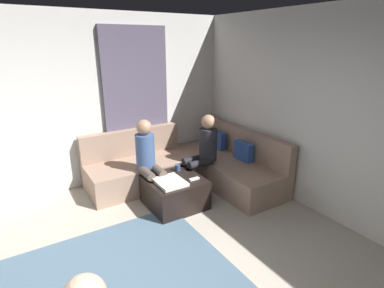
{
  "coord_description": "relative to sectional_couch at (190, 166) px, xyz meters",
  "views": [
    {
      "loc": [
        1.88,
        -0.56,
        2.25
      ],
      "look_at": [
        -1.63,
        1.63,
        0.85
      ],
      "focal_mm": 28.29,
      "sensor_mm": 36.0,
      "label": 1
    }
  ],
  "objects": [
    {
      "name": "person_on_couch_back",
      "position": [
        0.29,
        0.06,
        0.38
      ],
      "size": [
        0.3,
        0.6,
        1.2
      ],
      "rotation": [
        0.0,
        0.0,
        3.14
      ],
      "color": "black",
      "rests_on": "ground_plane"
    },
    {
      "name": "wall_back",
      "position": [
        2.08,
        1.06,
        1.07
      ],
      "size": [
        6.0,
        0.12,
        2.7
      ],
      "primitive_type": "cube",
      "color": "silver",
      "rests_on": "ground_plane"
    },
    {
      "name": "wall_left",
      "position": [
        -0.86,
        -1.88,
        1.07
      ],
      "size": [
        0.12,
        6.0,
        2.7
      ],
      "primitive_type": "cube",
      "color": "silver",
      "rests_on": "ground_plane"
    },
    {
      "name": "coffee_mug",
      "position": [
        0.31,
        -0.41,
        0.19
      ],
      "size": [
        0.08,
        0.08,
        0.1
      ],
      "primitive_type": "cylinder",
      "color": "#334C72",
      "rests_on": "ottoman"
    },
    {
      "name": "game_remote",
      "position": [
        0.71,
        -0.37,
        0.15
      ],
      "size": [
        0.05,
        0.15,
        0.02
      ],
      "primitive_type": "cube",
      "color": "white",
      "rests_on": "ottoman"
    },
    {
      "name": "ottoman",
      "position": [
        0.53,
        -0.59,
        -0.07
      ],
      "size": [
        0.76,
        0.76,
        0.42
      ],
      "primitive_type": "cube",
      "color": "black",
      "rests_on": "ground_plane"
    },
    {
      "name": "folded_blanket",
      "position": [
        0.63,
        -0.71,
        0.16
      ],
      "size": [
        0.44,
        0.36,
        0.04
      ],
      "primitive_type": "cube",
      "color": "white",
      "rests_on": "ottoman"
    },
    {
      "name": "curtain_panel",
      "position": [
        -0.76,
        -0.58,
        0.97
      ],
      "size": [
        0.06,
        1.1,
        2.5
      ],
      "primitive_type": "cube",
      "color": "#595166",
      "rests_on": "ground_plane"
    },
    {
      "name": "sectional_couch",
      "position": [
        0.0,
        0.0,
        0.0
      ],
      "size": [
        2.1,
        2.55,
        0.87
      ],
      "color": "#9E7F6B",
      "rests_on": "ground_plane"
    },
    {
      "name": "person_on_couch_side",
      "position": [
        0.15,
        -0.81,
        0.38
      ],
      "size": [
        0.6,
        0.3,
        1.2
      ],
      "rotation": [
        0.0,
        0.0,
        -1.57
      ],
      "color": "brown",
      "rests_on": "ground_plane"
    }
  ]
}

